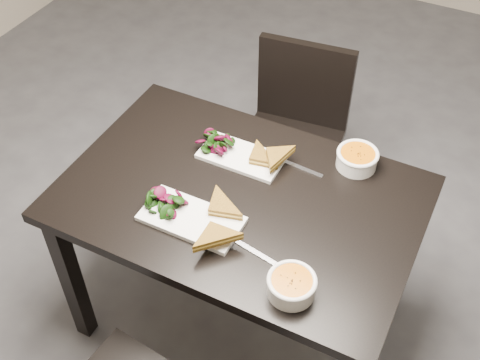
# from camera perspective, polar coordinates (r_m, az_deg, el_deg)

# --- Properties ---
(ground) EXTENTS (5.00, 5.00, 0.00)m
(ground) POSITION_cam_1_polar(r_m,az_deg,el_deg) (2.88, 5.46, -5.71)
(ground) COLOR #47474C
(ground) RESTS_ON ground
(table) EXTENTS (1.20, 0.80, 0.75)m
(table) POSITION_cam_1_polar(r_m,az_deg,el_deg) (2.11, 0.00, -3.24)
(table) COLOR black
(table) RESTS_ON ground
(chair_far) EXTENTS (0.46, 0.46, 0.85)m
(chair_far) POSITION_cam_1_polar(r_m,az_deg,el_deg) (2.71, 5.20, 4.93)
(chair_far) COLOR black
(chair_far) RESTS_ON ground
(plate_near) EXTENTS (0.33, 0.16, 0.02)m
(plate_near) POSITION_cam_1_polar(r_m,az_deg,el_deg) (1.96, -4.60, -3.67)
(plate_near) COLOR white
(plate_near) RESTS_ON table
(sandwich_near) EXTENTS (0.19, 0.16, 0.05)m
(sandwich_near) POSITION_cam_1_polar(r_m,az_deg,el_deg) (1.92, -2.75, -3.35)
(sandwich_near) COLOR olive
(sandwich_near) RESTS_ON plate_near
(salad_near) EXTENTS (0.10, 0.09, 0.05)m
(salad_near) POSITION_cam_1_polar(r_m,az_deg,el_deg) (1.98, -7.16, -2.08)
(salad_near) COLOR black
(salad_near) RESTS_ON plate_near
(soup_bowl_near) EXTENTS (0.15, 0.15, 0.07)m
(soup_bowl_near) POSITION_cam_1_polar(r_m,az_deg,el_deg) (1.77, 4.88, -9.81)
(soup_bowl_near) COLOR white
(soup_bowl_near) RESTS_ON table
(cutlery_near) EXTENTS (0.18, 0.05, 0.00)m
(cutlery_near) POSITION_cam_1_polar(r_m,az_deg,el_deg) (1.87, 1.88, -7.06)
(cutlery_near) COLOR silver
(cutlery_near) RESTS_ON table
(plate_far) EXTENTS (0.30, 0.15, 0.01)m
(plate_far) POSITION_cam_1_polar(r_m,az_deg,el_deg) (2.16, 0.11, 2.22)
(plate_far) COLOR white
(plate_far) RESTS_ON table
(sandwich_far) EXTENTS (0.17, 0.14, 0.05)m
(sandwich_far) POSITION_cam_1_polar(r_m,az_deg,el_deg) (2.11, 1.51, 2.06)
(sandwich_far) COLOR olive
(sandwich_far) RESTS_ON plate_far
(salad_far) EXTENTS (0.09, 0.08, 0.04)m
(salad_far) POSITION_cam_1_polar(r_m,az_deg,el_deg) (2.18, -2.25, 3.56)
(salad_far) COLOR black
(salad_far) RESTS_ON plate_far
(soup_bowl_far) EXTENTS (0.15, 0.15, 0.07)m
(soup_bowl_far) POSITION_cam_1_polar(r_m,az_deg,el_deg) (2.15, 10.97, 2.05)
(soup_bowl_far) COLOR white
(soup_bowl_far) RESTS_ON table
(cutlery_far) EXTENTS (0.18, 0.03, 0.00)m
(cutlery_far) POSITION_cam_1_polar(r_m,az_deg,el_deg) (2.14, 5.63, 1.20)
(cutlery_far) COLOR silver
(cutlery_far) RESTS_ON table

